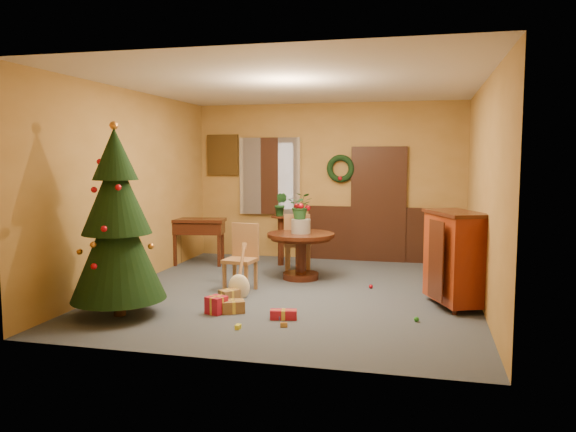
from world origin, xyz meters
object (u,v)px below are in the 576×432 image
(dining_table, at_px, (301,247))
(christmas_tree, at_px, (117,225))
(writing_desk, at_px, (199,230))
(chair_near, at_px, (242,255))
(sideboard, at_px, (455,256))

(dining_table, height_order, christmas_tree, christmas_tree)
(dining_table, distance_m, writing_desk, 2.14)
(chair_near, relative_size, christmas_tree, 0.41)
(chair_near, bearing_deg, dining_table, 54.41)
(sideboard, bearing_deg, writing_desk, 156.31)
(dining_table, relative_size, christmas_tree, 0.45)
(dining_table, xyz_separation_m, sideboard, (2.25, -1.15, 0.15))
(dining_table, relative_size, chair_near, 1.10)
(christmas_tree, bearing_deg, writing_desk, 95.62)
(chair_near, distance_m, christmas_tree, 2.00)
(christmas_tree, xyz_separation_m, sideboard, (3.95, 1.38, -0.45))
(chair_near, xyz_separation_m, writing_desk, (-1.35, 1.64, 0.11))
(dining_table, distance_m, chair_near, 1.13)
(christmas_tree, relative_size, writing_desk, 2.36)
(writing_desk, distance_m, sideboard, 4.66)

